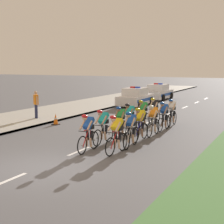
{
  "coord_description": "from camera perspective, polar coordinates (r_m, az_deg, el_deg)",
  "views": [
    {
      "loc": [
        7.29,
        -9.08,
        3.44
      ],
      "look_at": [
        -0.36,
        6.24,
        1.1
      ],
      "focal_mm": 56.69,
      "sensor_mm": 36.0,
      "label": 1
    }
  ],
  "objects": [
    {
      "name": "sidewalk_slab",
      "position": [
        27.63,
        -6.09,
        0.71
      ],
      "size": [
        5.03,
        60.0,
        0.12
      ],
      "primitive_type": "cube",
      "color": "#A3A099",
      "rests_on": "ground"
    },
    {
      "name": "lane_markings_centre",
      "position": [
        23.11,
        7.85,
        -0.85
      ],
      "size": [
        0.14,
        29.6,
        0.01
      ],
      "color": "white",
      "rests_on": "ground"
    },
    {
      "name": "cyclist_eleventh",
      "position": [
        20.49,
        6.84,
        0.28
      ],
      "size": [
        0.43,
        1.72,
        1.56
      ],
      "color": "black",
      "rests_on": "ground"
    },
    {
      "name": "cyclist_second",
      "position": [
        13.58,
        0.72,
        -3.49
      ],
      "size": [
        0.43,
        1.72,
        1.56
      ],
      "color": "black",
      "rests_on": "ground"
    },
    {
      "name": "police_car_nearest",
      "position": [
        29.26,
        3.82,
        2.35
      ],
      "size": [
        2.07,
        4.43,
        1.59
      ],
      "color": "white",
      "rests_on": "ground"
    },
    {
      "name": "cyclist_eighth",
      "position": [
        17.06,
        6.66,
        -1.23
      ],
      "size": [
        0.42,
        1.72,
        1.56
      ],
      "color": "black",
      "rests_on": "ground"
    },
    {
      "name": "cyclist_third",
      "position": [
        15.15,
        -1.46,
        -2.31
      ],
      "size": [
        0.43,
        1.72,
        1.56
      ],
      "color": "black",
      "rests_on": "ground"
    },
    {
      "name": "cyclist_fourth",
      "position": [
        14.58,
        3.05,
        -2.72
      ],
      "size": [
        0.43,
        1.72,
        1.56
      ],
      "color": "black",
      "rests_on": "ground"
    },
    {
      "name": "cyclist_fifth",
      "position": [
        16.36,
        1.37,
        -1.56
      ],
      "size": [
        0.45,
        1.72,
        1.56
      ],
      "color": "black",
      "rests_on": "ground"
    },
    {
      "name": "cyclist_seventh",
      "position": [
        17.55,
        2.86,
        -0.93
      ],
      "size": [
        0.42,
        1.72,
        1.56
      ],
      "color": "black",
      "rests_on": "ground"
    },
    {
      "name": "ground_plane",
      "position": [
        12.15,
        -11.84,
        -8.84
      ],
      "size": [
        160.0,
        160.0,
        0.0
      ],
      "primitive_type": "plane",
      "color": "#56565B"
    },
    {
      "name": "police_car_second",
      "position": [
        34.57,
        7.49,
        3.13
      ],
      "size": [
        2.06,
        4.43,
        1.59
      ],
      "color": "silver",
      "rests_on": "ground"
    },
    {
      "name": "cyclist_ninth",
      "position": [
        19.22,
        5.03,
        -0.19
      ],
      "size": [
        0.45,
        1.72,
        1.56
      ],
      "color": "black",
      "rests_on": "ground"
    },
    {
      "name": "cyclist_tenth",
      "position": [
        18.47,
        8.37,
        -0.56
      ],
      "size": [
        0.43,
        1.72,
        1.56
      ],
      "color": "black",
      "rests_on": "ground"
    },
    {
      "name": "kerb_edge",
      "position": [
        26.41,
        -1.64,
        0.43
      ],
      "size": [
        0.16,
        60.0,
        0.13
      ],
      "primitive_type": "cube",
      "color": "#9E9E99",
      "rests_on": "ground"
    },
    {
      "name": "cyclist_lead",
      "position": [
        13.88,
        -3.88,
        -3.26
      ],
      "size": [
        0.42,
        1.72,
        1.56
      ],
      "color": "black",
      "rests_on": "ground"
    },
    {
      "name": "cyclist_sixth",
      "position": [
        15.9,
        4.54,
        -1.85
      ],
      "size": [
        0.42,
        1.72,
        1.56
      ],
      "color": "black",
      "rests_on": "ground"
    },
    {
      "name": "spectator_middle",
      "position": [
        22.16,
        -12.16,
        1.5
      ],
      "size": [
        0.47,
        0.39,
        1.68
      ],
      "color": "#23284C",
      "rests_on": "sidewalk_slab"
    },
    {
      "name": "cyclist_twelfth",
      "position": [
        19.95,
        9.65,
        0.02
      ],
      "size": [
        0.42,
        1.72,
        1.56
      ],
      "color": "black",
      "rests_on": "ground"
    },
    {
      "name": "traffic_cone_near",
      "position": [
        20.34,
        -9.07,
        -1.17
      ],
      "size": [
        0.36,
        0.36,
        0.64
      ],
      "color": "black",
      "rests_on": "ground"
    }
  ]
}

